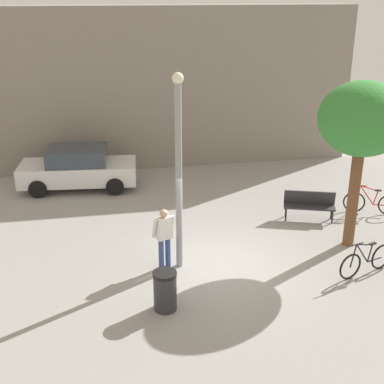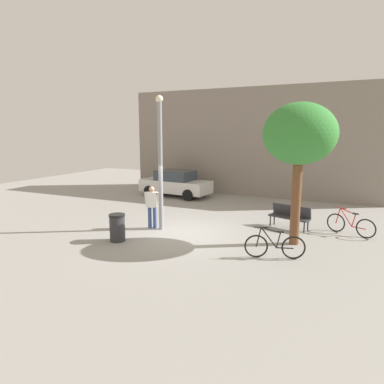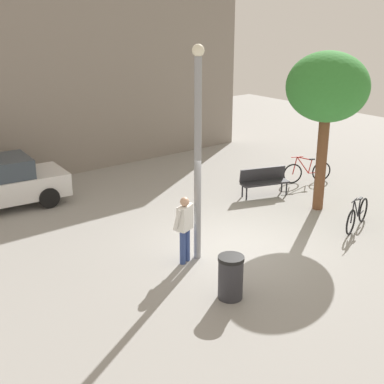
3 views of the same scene
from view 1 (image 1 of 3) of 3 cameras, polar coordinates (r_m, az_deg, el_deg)
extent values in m
plane|color=gray|center=(14.17, 3.35, -7.78)|extent=(36.00, 36.00, 0.00)
cube|color=gray|center=(21.82, -2.45, 11.53)|extent=(14.95, 2.00, 6.33)
cylinder|color=gray|center=(13.01, -1.46, 1.26)|extent=(0.17, 0.17, 4.84)
sphere|color=#F2EACC|center=(12.37, -1.57, 12.38)|extent=(0.28, 0.28, 0.28)
cylinder|color=#334784|center=(13.72, -3.39, -6.80)|extent=(0.14, 0.14, 0.85)
cylinder|color=#334784|center=(13.81, -2.65, -6.60)|extent=(0.14, 0.14, 0.85)
cube|color=white|center=(13.44, -3.08, -3.97)|extent=(0.45, 0.34, 0.60)
sphere|color=tan|center=(13.27, -3.12, -2.37)|extent=(0.22, 0.22, 0.22)
cylinder|color=white|center=(13.36, -4.13, -4.01)|extent=(0.16, 0.25, 0.55)
cylinder|color=white|center=(13.57, -2.25, -3.55)|extent=(0.16, 0.25, 0.55)
cube|color=#2D2D33|center=(16.90, 12.75, -1.60)|extent=(1.66, 0.93, 0.06)
cube|color=#2D2D33|center=(16.98, 12.77, -0.58)|extent=(1.56, 0.63, 0.44)
cylinder|color=black|center=(16.93, 15.15, -2.67)|extent=(0.05, 0.05, 0.42)
cylinder|color=black|center=(16.79, 10.27, -2.45)|extent=(0.05, 0.05, 0.42)
cylinder|color=black|center=(17.22, 15.03, -2.24)|extent=(0.05, 0.05, 0.42)
cylinder|color=black|center=(17.08, 10.24, -2.02)|extent=(0.05, 0.05, 0.42)
cylinder|color=brown|center=(15.22, 17.27, -0.64)|extent=(0.32, 0.32, 2.88)
ellipsoid|color=#358434|center=(14.56, 18.24, 7.66)|extent=(2.36, 2.36, 2.01)
torus|color=black|center=(13.85, 16.97, -7.83)|extent=(0.69, 0.26, 0.71)
torus|color=black|center=(14.59, 20.06, -6.67)|extent=(0.69, 0.26, 0.71)
cylinder|color=black|center=(13.96, 18.17, -6.41)|extent=(0.49, 0.19, 0.64)
cylinder|color=black|center=(13.89, 18.42, -5.50)|extent=(0.56, 0.21, 0.18)
cylinder|color=black|center=(14.19, 18.94, -6.39)|extent=(0.14, 0.08, 0.48)
cylinder|color=black|center=(14.43, 19.38, -7.02)|extent=(0.49, 0.19, 0.04)
cylinder|color=black|center=(13.76, 17.29, -6.72)|extent=(0.17, 0.08, 0.63)
cube|color=black|center=(14.11, 19.21, -5.38)|extent=(0.21, 0.14, 0.04)
cylinder|color=black|center=(13.67, 17.62, -5.50)|extent=(0.43, 0.16, 0.03)
torus|color=black|center=(17.91, 17.36, -1.06)|extent=(0.67, 0.33, 0.71)
cylinder|color=red|center=(17.85, 18.62, -0.31)|extent=(0.47, 0.23, 0.64)
cylinder|color=red|center=(17.77, 18.87, 0.38)|extent=(0.54, 0.27, 0.18)
cylinder|color=red|center=(17.91, 19.49, -0.61)|extent=(0.14, 0.09, 0.48)
cylinder|color=red|center=(18.02, 20.03, -1.35)|extent=(0.47, 0.24, 0.04)
cylinder|color=red|center=(17.82, 17.66, -0.23)|extent=(0.17, 0.10, 0.63)
cube|color=black|center=(17.82, 19.76, 0.17)|extent=(0.22, 0.15, 0.04)
cylinder|color=red|center=(17.72, 17.98, 0.68)|extent=(0.41, 0.21, 0.03)
cube|color=silver|center=(19.54, -12.34, 2.14)|extent=(4.34, 2.09, 0.70)
cube|color=#333D47|center=(19.35, -12.49, 3.90)|extent=(2.24, 1.76, 0.60)
cylinder|color=black|center=(20.27, -8.25, 2.23)|extent=(0.66, 0.28, 0.64)
cylinder|color=black|center=(18.77, -8.45, 0.63)|extent=(0.66, 0.28, 0.64)
cylinder|color=black|center=(20.60, -15.76, 1.94)|extent=(0.66, 0.28, 0.64)
cylinder|color=black|center=(19.12, -16.55, 0.34)|extent=(0.66, 0.28, 0.64)
cylinder|color=#2D2D33|center=(12.09, -2.97, -10.94)|extent=(0.53, 0.53, 0.88)
cylinder|color=black|center=(11.84, -3.02, -8.97)|extent=(0.56, 0.56, 0.08)
camera|label=2|loc=(8.98, 66.59, -13.16)|focal=31.43mm
camera|label=3|loc=(6.27, -70.95, -2.92)|focal=49.57mm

